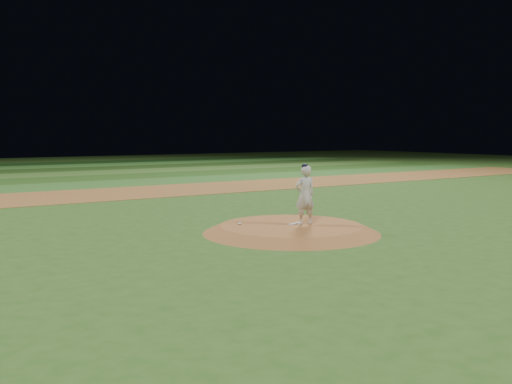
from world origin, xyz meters
TOP-DOWN VIEW (x-y plane):
  - ground at (0.00, 0.00)m, footprint 120.00×120.00m
  - infield_dirt_band at (0.00, 14.00)m, footprint 70.00×6.00m
  - outfield_stripe_0 at (0.00, 19.50)m, footprint 70.00×5.00m
  - outfield_stripe_1 at (0.00, 24.50)m, footprint 70.00×5.00m
  - outfield_stripe_2 at (0.00, 29.50)m, footprint 70.00×5.00m
  - outfield_stripe_3 at (0.00, 34.50)m, footprint 70.00×5.00m
  - outfield_stripe_4 at (0.00, 39.50)m, footprint 70.00×5.00m
  - outfield_stripe_5 at (0.00, 44.50)m, footprint 70.00×5.00m
  - pitchers_mound at (0.00, 0.00)m, footprint 5.50×5.50m
  - pitching_rubber at (0.18, 0.06)m, footprint 0.57×0.32m
  - rosin_bag at (-1.33, 0.89)m, footprint 0.12×0.12m
  - pitcher_on_mound at (0.36, -0.21)m, footprint 0.72×0.52m

SIDE VIEW (x-z plane):
  - ground at x=0.00m, z-range 0.00..0.00m
  - outfield_stripe_0 at x=0.00m, z-range 0.00..0.02m
  - outfield_stripe_1 at x=0.00m, z-range 0.00..0.02m
  - outfield_stripe_2 at x=0.00m, z-range 0.00..0.02m
  - outfield_stripe_3 at x=0.00m, z-range 0.00..0.02m
  - outfield_stripe_4 at x=0.00m, z-range 0.00..0.02m
  - outfield_stripe_5 at x=0.00m, z-range 0.00..0.02m
  - infield_dirt_band at x=0.00m, z-range 0.00..0.02m
  - pitchers_mound at x=0.00m, z-range 0.00..0.25m
  - pitching_rubber at x=0.18m, z-range 0.25..0.28m
  - rosin_bag at x=-1.33m, z-range 0.25..0.31m
  - pitcher_on_mound at x=0.36m, z-range 0.23..2.13m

